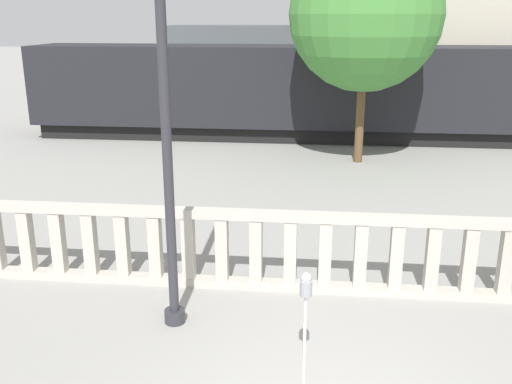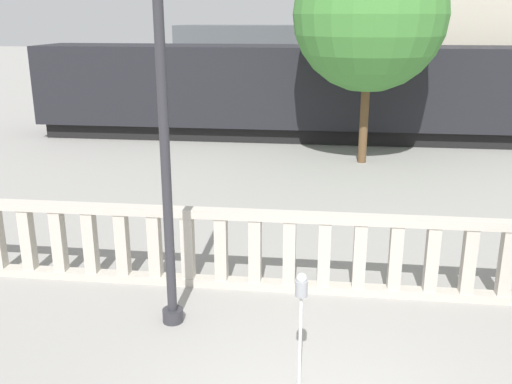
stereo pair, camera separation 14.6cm
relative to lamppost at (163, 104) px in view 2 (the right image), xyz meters
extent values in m
cube|color=#BCB5A8|center=(2.22, 1.24, -3.19)|extent=(14.68, 0.24, 0.14)
cube|color=#BCB5A8|center=(2.22, 1.24, -1.96)|extent=(14.68, 0.24, 0.14)
cube|color=#BCB5A8|center=(-2.89, 1.24, -2.58)|extent=(0.20, 0.20, 1.09)
cube|color=#BCB5A8|center=(-2.32, 1.24, -2.58)|extent=(0.20, 0.20, 1.09)
cube|color=#BCB5A8|center=(-1.75, 1.24, -2.58)|extent=(0.20, 0.20, 1.09)
cube|color=#BCB5A8|center=(-1.19, 1.24, -2.58)|extent=(0.20, 0.20, 1.09)
cube|color=#BCB5A8|center=(-0.62, 1.24, -2.58)|extent=(0.20, 0.20, 1.09)
cube|color=#BCB5A8|center=(-0.05, 1.24, -2.58)|extent=(0.20, 0.20, 1.09)
cube|color=#BCB5A8|center=(0.52, 1.24, -2.58)|extent=(0.20, 0.20, 1.09)
cube|color=#BCB5A8|center=(1.08, 1.24, -2.58)|extent=(0.20, 0.20, 1.09)
cube|color=#BCB5A8|center=(1.65, 1.24, -2.58)|extent=(0.20, 0.20, 1.09)
cube|color=#BCB5A8|center=(2.22, 1.24, -2.58)|extent=(0.20, 0.20, 1.09)
cube|color=#BCB5A8|center=(2.78, 1.24, -2.58)|extent=(0.20, 0.20, 1.09)
cube|color=#BCB5A8|center=(3.35, 1.24, -2.58)|extent=(0.20, 0.20, 1.09)
cube|color=#BCB5A8|center=(3.92, 1.24, -2.58)|extent=(0.20, 0.20, 1.09)
cube|color=#BCB5A8|center=(4.48, 1.24, -2.58)|extent=(0.20, 0.20, 1.09)
cube|color=#BCB5A8|center=(5.05, 1.24, -2.58)|extent=(0.20, 0.20, 1.09)
cylinder|color=#2D2D33|center=(0.00, 0.00, -3.16)|extent=(0.31, 0.31, 0.20)
cylinder|color=#2D2D33|center=(0.00, 0.00, -0.27)|extent=(0.14, 0.14, 5.57)
cylinder|color=silver|center=(1.95, -1.28, -2.66)|extent=(0.04, 0.04, 1.21)
cylinder|color=gray|center=(1.95, -1.28, -1.96)|extent=(0.15, 0.15, 0.20)
sphere|color=#B2B7BC|center=(1.95, -1.28, -1.83)|extent=(0.13, 0.13, 0.13)
cube|color=black|center=(4.52, 13.72, -2.98)|extent=(25.53, 2.17, 0.55)
cube|color=black|center=(4.52, 13.72, -1.30)|extent=(26.05, 2.72, 2.81)
cube|color=black|center=(3.46, 23.55, -2.98)|extent=(18.15, 2.31, 0.55)
cube|color=#4C5156|center=(3.46, 23.55, -1.01)|extent=(18.52, 2.89, 3.39)
cylinder|color=brown|center=(3.33, 10.25, -1.89)|extent=(0.26, 0.26, 2.75)
sphere|color=#428438|center=(3.33, 10.25, 1.18)|extent=(4.50, 4.50, 4.50)
camera|label=1|loc=(2.02, -7.39, 1.10)|focal=40.00mm
camera|label=2|loc=(2.16, -7.38, 1.10)|focal=40.00mm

